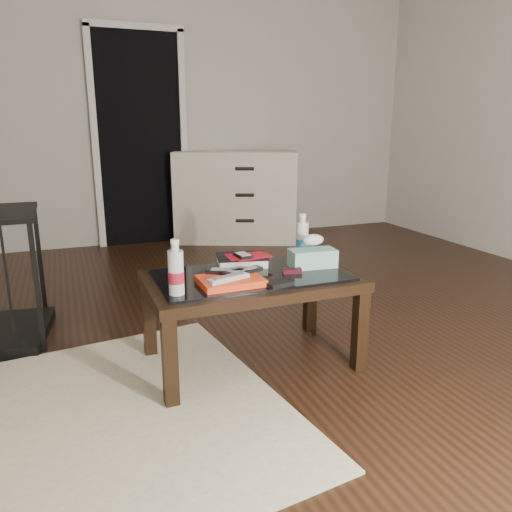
{
  "coord_description": "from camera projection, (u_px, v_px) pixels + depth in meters",
  "views": [
    {
      "loc": [
        -1.14,
        -2.52,
        1.16
      ],
      "look_at": [
        -0.31,
        -0.37,
        0.55
      ],
      "focal_mm": 35.0,
      "sensor_mm": 36.0,
      "label": 1
    }
  ],
  "objects": [
    {
      "name": "doorway",
      "position": [
        140.0,
        139.0,
        4.79
      ],
      "size": [
        0.9,
        0.08,
        2.07
      ],
      "color": "black",
      "rests_on": "ground"
    },
    {
      "name": "ipod",
      "position": [
        243.0,
        255.0,
        2.51
      ],
      "size": [
        0.08,
        0.11,
        0.02
      ],
      "primitive_type": "cube",
      "rotation": [
        0.0,
        0.0,
        0.11
      ],
      "color": "black",
      "rests_on": "dvd_mailers"
    },
    {
      "name": "ground",
      "position": [
        282.0,
        325.0,
        2.97
      ],
      "size": [
        5.0,
        5.0,
        0.0
      ],
      "primitive_type": "plane",
      "color": "black",
      "rests_on": "ground"
    },
    {
      "name": "dvd_mailers",
      "position": [
        245.0,
        256.0,
        2.54
      ],
      "size": [
        0.2,
        0.14,
        0.01
      ],
      "primitive_type": "cube",
      "rotation": [
        0.0,
        0.0,
        -0.04
      ],
      "color": "#B50C1F",
      "rests_on": "textbook"
    },
    {
      "name": "coffee_table",
      "position": [
        251.0,
        287.0,
        2.42
      ],
      "size": [
        1.0,
        0.6,
        0.46
      ],
      "color": "black",
      "rests_on": "ground"
    },
    {
      "name": "flip_phone",
      "position": [
        292.0,
        271.0,
        2.41
      ],
      "size": [
        0.1,
        0.07,
        0.02
      ],
      "primitive_type": "cube",
      "rotation": [
        0.0,
        0.0,
        -0.3
      ],
      "color": "black",
      "rests_on": "coffee_table"
    },
    {
      "name": "remote_silver",
      "position": [
        228.0,
        278.0,
        2.2
      ],
      "size": [
        0.21,
        0.11,
        0.02
      ],
      "primitive_type": "cube",
      "rotation": [
        0.0,
        0.0,
        0.3
      ],
      "color": "#AFAFB4",
      "rests_on": "magazines"
    },
    {
      "name": "room_shell",
      "position": [
        286.0,
        31.0,
        2.55
      ],
      "size": [
        5.0,
        5.0,
        5.0
      ],
      "color": "beige",
      "rests_on": "ground"
    },
    {
      "name": "remote_black_front",
      "position": [
        243.0,
        271.0,
        2.3
      ],
      "size": [
        0.21,
        0.1,
        0.02
      ],
      "primitive_type": "cube",
      "rotation": [
        0.0,
        0.0,
        0.27
      ],
      "color": "black",
      "rests_on": "magazines"
    },
    {
      "name": "remote_black_back",
      "position": [
        228.0,
        271.0,
        2.3
      ],
      "size": [
        0.2,
        0.14,
        0.02
      ],
      "primitive_type": "cube",
      "rotation": [
        0.0,
        0.0,
        -0.49
      ],
      "color": "black",
      "rests_on": "magazines"
    },
    {
      "name": "textbook",
      "position": [
        242.0,
        260.0,
        2.56
      ],
      "size": [
        0.29,
        0.25,
        0.05
      ],
      "primitive_type": "cube",
      "rotation": [
        0.0,
        0.0,
        -0.21
      ],
      "color": "black",
      "rests_on": "coffee_table"
    },
    {
      "name": "rug",
      "position": [
        27.0,
        441.0,
        1.88
      ],
      "size": [
        2.18,
        1.75,
        0.01
      ],
      "primitive_type": "cube",
      "rotation": [
        0.0,
        0.0,
        0.13
      ],
      "color": "beige",
      "rests_on": "ground"
    },
    {
      "name": "tissue_box",
      "position": [
        312.0,
        258.0,
        2.51
      ],
      "size": [
        0.24,
        0.14,
        0.09
      ],
      "primitive_type": "cube",
      "rotation": [
        0.0,
        0.0,
        -0.09
      ],
      "color": "#228073",
      "rests_on": "coffee_table"
    },
    {
      "name": "water_bottle_left",
      "position": [
        176.0,
        267.0,
        2.09
      ],
      "size": [
        0.07,
        0.07,
        0.24
      ],
      "primitive_type": "cylinder",
      "rotation": [
        0.0,
        0.0,
        0.01
      ],
      "color": "silver",
      "rests_on": "coffee_table"
    },
    {
      "name": "water_bottle_right",
      "position": [
        302.0,
        236.0,
        2.68
      ],
      "size": [
        0.08,
        0.08,
        0.24
      ],
      "primitive_type": "cylinder",
      "rotation": [
        0.0,
        0.0,
        -0.31
      ],
      "color": "silver",
      "rests_on": "coffee_table"
    },
    {
      "name": "wallet",
      "position": [
        279.0,
        284.0,
        2.22
      ],
      "size": [
        0.13,
        0.09,
        0.02
      ],
      "primitive_type": "cube",
      "rotation": [
        0.0,
        0.0,
        0.21
      ],
      "color": "black",
      "rests_on": "coffee_table"
    },
    {
      "name": "dresser",
      "position": [
        236.0,
        197.0,
        5.03
      ],
      "size": [
        1.3,
        0.92,
        0.9
      ],
      "rotation": [
        0.0,
        0.0,
        -0.4
      ],
      "color": "beige",
      "rests_on": "ground"
    },
    {
      "name": "magazines",
      "position": [
        231.0,
        281.0,
        2.25
      ],
      "size": [
        0.28,
        0.22,
        0.03
      ],
      "primitive_type": "cube",
      "rotation": [
        0.0,
        0.0,
        0.02
      ],
      "color": "#F23F16",
      "rests_on": "coffee_table"
    }
  ]
}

